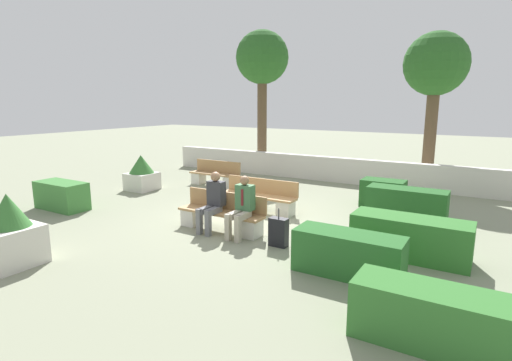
{
  "coord_description": "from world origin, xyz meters",
  "views": [
    {
      "loc": [
        4.99,
        -7.81,
        2.82
      ],
      "look_at": [
        -0.03,
        0.5,
        0.9
      ],
      "focal_mm": 28.0,
      "sensor_mm": 36.0,
      "label": 1
    }
  ],
  "objects_px": {
    "suitcase": "(279,232)",
    "tree_center_left": "(436,68)",
    "person_seated_man": "(242,204)",
    "person_seated_woman": "(213,199)",
    "planter_corner_right": "(142,173)",
    "planter_corner_left": "(11,233)",
    "bench_left_side": "(215,176)",
    "tree_leftmost": "(262,61)",
    "bench_front": "(222,216)",
    "bench_right_side": "(258,199)"
  },
  "relations": [
    {
      "from": "bench_left_side",
      "to": "tree_leftmost",
      "type": "bearing_deg",
      "value": 89.86
    },
    {
      "from": "bench_left_side",
      "to": "bench_right_side",
      "type": "distance_m",
      "value": 3.57
    },
    {
      "from": "bench_right_side",
      "to": "planter_corner_left",
      "type": "distance_m",
      "value": 5.59
    },
    {
      "from": "bench_front",
      "to": "planter_corner_left",
      "type": "relative_size",
      "value": 1.63
    },
    {
      "from": "bench_left_side",
      "to": "person_seated_man",
      "type": "relative_size",
      "value": 1.4
    },
    {
      "from": "tree_leftmost",
      "to": "tree_center_left",
      "type": "bearing_deg",
      "value": 4.43
    },
    {
      "from": "bench_left_side",
      "to": "tree_leftmost",
      "type": "relative_size",
      "value": 0.32
    },
    {
      "from": "bench_left_side",
      "to": "suitcase",
      "type": "relative_size",
      "value": 2.35
    },
    {
      "from": "suitcase",
      "to": "planter_corner_left",
      "type": "bearing_deg",
      "value": -137.92
    },
    {
      "from": "bench_left_side",
      "to": "bench_right_side",
      "type": "relative_size",
      "value": 0.86
    },
    {
      "from": "person_seated_man",
      "to": "bench_right_side",
      "type": "bearing_deg",
      "value": 111.25
    },
    {
      "from": "bench_right_side",
      "to": "tree_leftmost",
      "type": "xyz_separation_m",
      "value": [
        -3.24,
        5.73,
        4.1
      ]
    },
    {
      "from": "planter_corner_left",
      "to": "bench_right_side",
      "type": "bearing_deg",
      "value": 70.31
    },
    {
      "from": "tree_center_left",
      "to": "tree_leftmost",
      "type": "bearing_deg",
      "value": -175.57
    },
    {
      "from": "bench_left_side",
      "to": "planter_corner_right",
      "type": "relative_size",
      "value": 1.6
    },
    {
      "from": "planter_corner_right",
      "to": "bench_left_side",
      "type": "bearing_deg",
      "value": 47.84
    },
    {
      "from": "planter_corner_left",
      "to": "suitcase",
      "type": "relative_size",
      "value": 1.65
    },
    {
      "from": "person_seated_woman",
      "to": "tree_leftmost",
      "type": "height_order",
      "value": "tree_leftmost"
    },
    {
      "from": "person_seated_woman",
      "to": "planter_corner_left",
      "type": "height_order",
      "value": "person_seated_woman"
    },
    {
      "from": "bench_left_side",
      "to": "tree_center_left",
      "type": "height_order",
      "value": "tree_center_left"
    },
    {
      "from": "tree_center_left",
      "to": "person_seated_woman",
      "type": "bearing_deg",
      "value": -111.45
    },
    {
      "from": "person_seated_man",
      "to": "person_seated_woman",
      "type": "xyz_separation_m",
      "value": [
        -0.76,
        0.0,
        0.01
      ]
    },
    {
      "from": "person_seated_man",
      "to": "tree_center_left",
      "type": "xyz_separation_m",
      "value": [
        2.45,
        8.17,
        3.22
      ]
    },
    {
      "from": "planter_corner_right",
      "to": "planter_corner_left",
      "type": "bearing_deg",
      "value": -64.17
    },
    {
      "from": "planter_corner_right",
      "to": "bench_right_side",
      "type": "bearing_deg",
      "value": -3.09
    },
    {
      "from": "bench_right_side",
      "to": "planter_corner_right",
      "type": "distance_m",
      "value": 4.56
    },
    {
      "from": "person_seated_man",
      "to": "suitcase",
      "type": "xyz_separation_m",
      "value": [
        0.93,
        -0.1,
        -0.42
      ]
    },
    {
      "from": "person_seated_man",
      "to": "planter_corner_right",
      "type": "xyz_separation_m",
      "value": [
        -5.3,
        2.19,
        -0.16
      ]
    },
    {
      "from": "person_seated_man",
      "to": "planter_corner_right",
      "type": "height_order",
      "value": "person_seated_man"
    },
    {
      "from": "bench_right_side",
      "to": "planter_corner_right",
      "type": "relative_size",
      "value": 1.85
    },
    {
      "from": "bench_front",
      "to": "person_seated_woman",
      "type": "relative_size",
      "value": 1.58
    },
    {
      "from": "bench_right_side",
      "to": "bench_left_side",
      "type": "bearing_deg",
      "value": 153.13
    },
    {
      "from": "person_seated_woman",
      "to": "planter_corner_right",
      "type": "height_order",
      "value": "person_seated_woman"
    },
    {
      "from": "person_seated_man",
      "to": "bench_front",
      "type": "bearing_deg",
      "value": 167.26
    },
    {
      "from": "person_seated_man",
      "to": "tree_leftmost",
      "type": "height_order",
      "value": "tree_leftmost"
    },
    {
      "from": "bench_right_side",
      "to": "suitcase",
      "type": "height_order",
      "value": "bench_right_side"
    },
    {
      "from": "bench_front",
      "to": "planter_corner_right",
      "type": "relative_size",
      "value": 1.83
    },
    {
      "from": "suitcase",
      "to": "tree_center_left",
      "type": "height_order",
      "value": "tree_center_left"
    },
    {
      "from": "bench_left_side",
      "to": "suitcase",
      "type": "xyz_separation_m",
      "value": [
        4.62,
        -4.07,
        -0.03
      ]
    },
    {
      "from": "tree_center_left",
      "to": "planter_corner_right",
      "type": "bearing_deg",
      "value": -142.34
    },
    {
      "from": "bench_left_side",
      "to": "tree_center_left",
      "type": "distance_m",
      "value": 8.28
    },
    {
      "from": "bench_left_side",
      "to": "tree_center_left",
      "type": "xyz_separation_m",
      "value": [
        6.14,
        4.2,
        3.62
      ]
    },
    {
      "from": "bench_front",
      "to": "person_seated_man",
      "type": "relative_size",
      "value": 1.6
    },
    {
      "from": "planter_corner_right",
      "to": "tree_center_left",
      "type": "height_order",
      "value": "tree_center_left"
    },
    {
      "from": "bench_front",
      "to": "planter_corner_left",
      "type": "xyz_separation_m",
      "value": [
        -2.0,
        -3.46,
        0.25
      ]
    },
    {
      "from": "bench_front",
      "to": "bench_left_side",
      "type": "relative_size",
      "value": 1.15
    },
    {
      "from": "bench_front",
      "to": "bench_left_side",
      "type": "height_order",
      "value": "same"
    },
    {
      "from": "bench_right_side",
      "to": "tree_center_left",
      "type": "height_order",
      "value": "tree_center_left"
    },
    {
      "from": "bench_right_side",
      "to": "person_seated_man",
      "type": "bearing_deg",
      "value": -61.06
    },
    {
      "from": "person_seated_woman",
      "to": "bench_right_side",
      "type": "bearing_deg",
      "value": 89.9
    }
  ]
}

